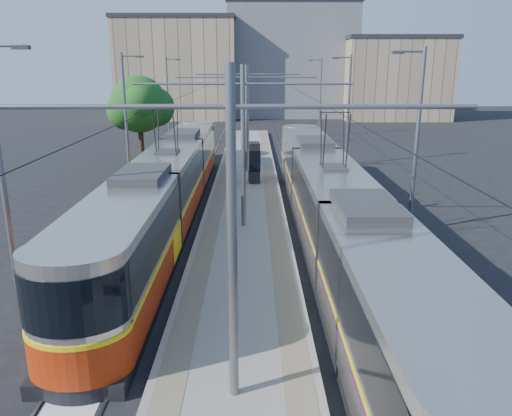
{
  "coord_description": "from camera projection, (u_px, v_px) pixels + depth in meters",
  "views": [
    {
      "loc": [
        0.42,
        -13.42,
        7.24
      ],
      "look_at": [
        0.54,
        6.26,
        1.6
      ],
      "focal_mm": 35.0,
      "sensor_mm": 36.0,
      "label": 1
    }
  ],
  "objects": [
    {
      "name": "ground",
      "position": [
        239.0,
        317.0,
        14.89
      ],
      "size": [
        160.0,
        160.0,
        0.0
      ],
      "primitive_type": "plane",
      "color": "black",
      "rests_on": "ground"
    },
    {
      "name": "tactile_strip_right",
      "position": [
        269.0,
        181.0,
        31.16
      ],
      "size": [
        0.7,
        50.0,
        0.01
      ],
      "primitive_type": "cube",
      "color": "gray",
      "rests_on": "platform"
    },
    {
      "name": "building_left",
      "position": [
        179.0,
        68.0,
        70.64
      ],
      "size": [
        16.32,
        12.24,
        13.65
      ],
      "color": "tan",
      "rests_on": "ground"
    },
    {
      "name": "tactile_strip_left",
      "position": [
        223.0,
        181.0,
        31.15
      ],
      "size": [
        0.7,
        50.0,
        0.01
      ],
      "primitive_type": "cube",
      "color": "gray",
      "rests_on": "platform"
    },
    {
      "name": "track_arrow",
      "position": [
        86.0,
        378.0,
        11.99
      ],
      "size": [
        1.2,
        5.0,
        0.01
      ],
      "primitive_type": "cube",
      "color": "silver",
      "rests_on": "ground"
    },
    {
      "name": "street_lamps",
      "position": [
        247.0,
        112.0,
        33.93
      ],
      "size": [
        15.18,
        38.22,
        8.0
      ],
      "color": "slate",
      "rests_on": "ground"
    },
    {
      "name": "shelter",
      "position": [
        254.0,
        162.0,
        30.45
      ],
      "size": [
        0.78,
        1.17,
        2.46
      ],
      "rotation": [
        0.0,
        0.0,
        0.09
      ],
      "color": "black",
      "rests_on": "platform"
    },
    {
      "name": "catenary",
      "position": [
        245.0,
        117.0,
        27.26
      ],
      "size": [
        9.2,
        70.0,
        7.0
      ],
      "color": "slate",
      "rests_on": "platform"
    },
    {
      "name": "tree",
      "position": [
        143.0,
        105.0,
        36.44
      ],
      "size": [
        4.53,
        4.19,
        6.58
      ],
      "color": "#382314",
      "rests_on": "ground"
    },
    {
      "name": "tram_left",
      "position": [
        169.0,
        186.0,
        23.79
      ],
      "size": [
        2.43,
        27.7,
        5.5
      ],
      "color": "black",
      "rests_on": "ground"
    },
    {
      "name": "platform",
      "position": [
        246.0,
        183.0,
        31.2
      ],
      "size": [
        4.0,
        50.0,
        0.3
      ],
      "primitive_type": "cube",
      "color": "gray",
      "rests_on": "ground"
    },
    {
      "name": "building_centre",
      "position": [
        290.0,
        60.0,
        74.26
      ],
      "size": [
        18.36,
        14.28,
        15.95
      ],
      "color": "slate",
      "rests_on": "ground"
    },
    {
      "name": "tram_right",
      "position": [
        331.0,
        203.0,
        20.19
      ],
      "size": [
        2.43,
        30.42,
        5.5
      ],
      "color": "black",
      "rests_on": "ground"
    },
    {
      "name": "building_right",
      "position": [
        394.0,
        78.0,
        69.25
      ],
      "size": [
        14.28,
        10.2,
        11.07
      ],
      "color": "tan",
      "rests_on": "ground"
    },
    {
      "name": "rails",
      "position": [
        246.0,
        185.0,
        31.23
      ],
      "size": [
        8.71,
        70.0,
        0.03
      ],
      "color": "gray",
      "rests_on": "ground"
    }
  ]
}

